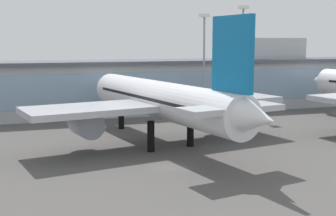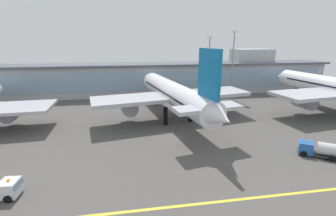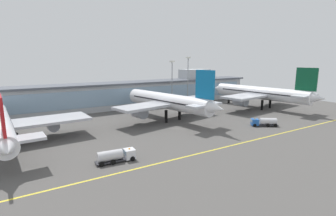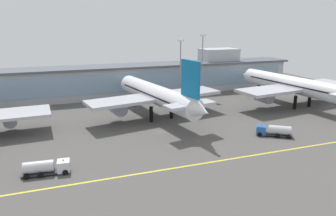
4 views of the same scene
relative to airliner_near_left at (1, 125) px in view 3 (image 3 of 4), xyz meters
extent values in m
plane|color=#514F4C|center=(50.49, -10.59, -5.85)|extent=(204.43, 204.43, 0.00)
cube|color=yellow|center=(50.49, -32.59, -5.85)|extent=(163.54, 0.50, 0.01)
cube|color=#ADB2B7|center=(50.49, 36.10, -0.10)|extent=(146.02, 12.00, 11.50)
cube|color=#84A3BC|center=(50.49, 30.05, 0.47)|extent=(140.18, 0.20, 7.36)
cube|color=#4C515B|center=(50.49, 36.10, 6.05)|extent=(149.02, 14.00, 0.80)
cube|color=#ADB2B7|center=(94.30, 38.10, 8.65)|extent=(16.00, 10.00, 6.00)
cylinder|color=black|center=(3.05, -3.11, -3.93)|extent=(1.10, 1.10, 3.84)
cylinder|color=black|center=(-1.00, 18.63, -3.93)|extent=(1.10, 1.10, 3.84)
cylinder|color=white|center=(-0.03, 0.54, 0.15)|extent=(7.35, 47.85, 4.80)
cone|color=white|center=(1.34, -24.94, 0.51)|extent=(4.36, 5.49, 4.08)
cube|color=black|center=(-0.03, 0.54, 0.51)|extent=(6.99, 40.24, 0.38)
cube|color=#B7BAC1|center=(-0.03, 0.54, -0.45)|extent=(46.46, 13.88, 0.77)
cylinder|color=#999EA8|center=(12.72, 2.94, -2.35)|extent=(3.69, 6.37, 3.36)
cube|color=red|center=(1.09, -20.40, 6.40)|extent=(1.04, 8.60, 7.68)
cube|color=#B7BAC1|center=(1.09, -20.40, 0.87)|extent=(14.95, 6.02, 0.61)
cylinder|color=black|center=(50.79, -1.41, -3.51)|extent=(1.10, 1.10, 4.69)
cylinder|color=black|center=(57.70, -0.10, -3.51)|extent=(1.10, 1.10, 4.69)
cylinder|color=black|center=(50.66, 18.07, -3.51)|extent=(1.10, 1.10, 4.69)
cylinder|color=silver|center=(53.62, 2.52, 1.48)|extent=(13.56, 42.03, 5.87)
cone|color=silver|center=(49.39, 24.72, 1.48)|extent=(6.46, 6.23, 5.57)
cone|color=silver|center=(57.91, -19.97, 1.92)|extent=(6.11, 7.27, 4.99)
cube|color=#84A3BC|center=(50.03, 21.35, 2.51)|extent=(5.09, 4.86, 1.76)
cube|color=black|center=(53.62, 2.52, 1.92)|extent=(12.37, 35.49, 0.47)
cube|color=#B7BAC1|center=(53.62, 2.52, 0.75)|extent=(43.99, 17.85, 0.94)
cylinder|color=#999EA8|center=(41.55, 1.75, -1.57)|extent=(5.05, 6.09, 4.11)
cylinder|color=#999EA8|center=(65.13, 6.24, -1.57)|extent=(5.05, 6.09, 4.11)
cube|color=#0F6BA8|center=(57.05, -15.49, 9.11)|extent=(2.10, 7.50, 9.39)
cube|color=#B7BAC1|center=(57.05, -15.49, 2.36)|extent=(14.34, 7.07, 0.75)
cylinder|color=black|center=(101.10, -4.26, -3.50)|extent=(1.10, 1.10, 4.71)
cylinder|color=black|center=(108.12, -3.36, -3.50)|extent=(1.10, 1.10, 4.71)
cylinder|color=black|center=(101.85, 17.59, -3.50)|extent=(1.10, 1.10, 4.71)
cylinder|color=white|center=(104.13, -0.09, 1.51)|extent=(11.84, 47.27, 5.89)
cone|color=white|center=(100.91, 24.92, 1.51)|extent=(6.23, 5.98, 5.60)
cone|color=white|center=(107.39, -25.40, 1.96)|extent=(5.80, 7.07, 5.01)
cube|color=#84A3BC|center=(101.38, 21.31, 2.55)|extent=(4.91, 4.66, 1.77)
cube|color=black|center=(104.13, -0.09, 1.96)|extent=(10.94, 39.84, 0.47)
cube|color=#B7BAC1|center=(104.13, -0.09, 0.78)|extent=(46.35, 16.95, 0.94)
cylinder|color=#999EA8|center=(91.34, -0.03, -1.55)|extent=(4.87, 6.57, 4.13)
cylinder|color=#999EA8|center=(116.49, 3.20, -1.55)|extent=(4.87, 6.57, 4.13)
cube|color=#0C4C2D|center=(106.77, -20.56, 9.18)|extent=(1.78, 8.46, 9.43)
cube|color=#B7BAC1|center=(106.77, -20.56, 2.40)|extent=(15.03, 6.97, 0.75)
cylinder|color=black|center=(25.50, -25.67, -5.30)|extent=(1.12, 0.38, 1.10)
cylinder|color=black|center=(25.30, -28.26, -5.30)|extent=(1.12, 0.38, 1.10)
cylinder|color=black|center=(21.01, -25.32, -5.30)|extent=(1.12, 0.38, 1.10)
cylinder|color=black|center=(20.81, -27.91, -5.30)|extent=(1.12, 0.38, 1.10)
cylinder|color=black|center=(18.50, -25.13, -5.30)|extent=(1.12, 0.38, 1.10)
cylinder|color=black|center=(18.30, -27.72, -5.30)|extent=(1.12, 0.38, 1.10)
cube|color=#2D2D33|center=(21.09, -26.63, -5.40)|extent=(7.72, 2.91, 0.30)
cube|color=silver|center=(25.13, -26.94, -4.45)|extent=(2.53, 2.77, 2.20)
cube|color=#84A3BC|center=(25.13, -26.94, -3.97)|extent=(2.62, 2.67, 0.88)
cylinder|color=silver|center=(20.55, -26.59, -4.10)|extent=(5.74, 2.72, 2.30)
cube|color=orange|center=(25.13, -26.94, -3.23)|extent=(0.30, 0.40, 0.20)
cylinder|color=black|center=(73.85, -22.75, -5.30)|extent=(1.07, 0.88, 1.10)
cylinder|color=black|center=(75.36, -20.63, -5.30)|extent=(1.07, 0.88, 1.10)
cylinder|color=black|center=(77.52, -25.35, -5.30)|extent=(1.07, 0.88, 1.10)
cylinder|color=black|center=(79.03, -23.23, -5.30)|extent=(1.07, 0.88, 1.10)
cylinder|color=black|center=(79.58, -26.81, -5.30)|extent=(1.07, 0.88, 1.10)
cylinder|color=black|center=(81.08, -24.69, -5.30)|extent=(1.07, 0.88, 1.10)
cube|color=#2D2D33|center=(78.13, -24.19, -5.40)|extent=(7.52, 6.28, 0.30)
cube|color=#235BB2|center=(74.82, -21.84, -4.45)|extent=(3.41, 3.47, 2.20)
cube|color=#84A3BC|center=(74.82, -21.84, -3.97)|extent=(3.43, 3.44, 0.88)
cylinder|color=silver|center=(78.57, -24.50, -4.10)|extent=(5.88, 5.10, 2.30)
cube|color=orange|center=(74.82, -21.84, -3.23)|extent=(0.30, 0.40, 0.20)
cylinder|color=gray|center=(71.12, 26.11, 5.04)|extent=(0.44, 0.44, 21.79)
cube|color=silver|center=(71.12, 26.11, 16.29)|extent=(1.80, 1.80, 0.70)
cylinder|color=gray|center=(79.74, 24.74, 5.96)|extent=(0.44, 0.44, 23.63)
cube|color=silver|center=(79.74, 24.74, 18.13)|extent=(1.80, 1.80, 0.70)
camera|label=1|loc=(31.69, -66.00, 10.53)|focal=48.68mm
camera|label=2|loc=(42.29, -58.23, 15.21)|focal=25.13mm
camera|label=3|loc=(3.03, -79.42, 17.06)|focal=27.21mm
camera|label=4|loc=(25.40, -87.19, 22.77)|focal=33.58mm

